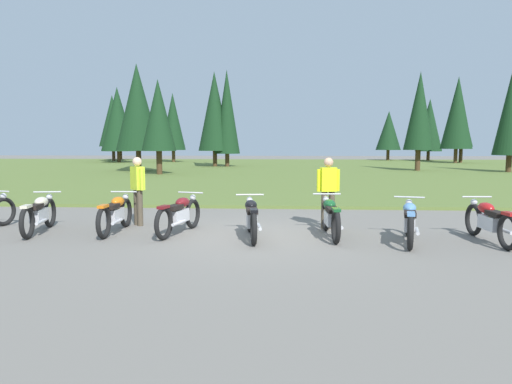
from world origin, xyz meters
TOP-DOWN VIEW (x-y plane):
  - ground_plane at (0.00, 0.00)m, footprint 140.00×140.00m
  - grass_moorland at (0.00, 26.22)m, footprint 80.00×44.00m
  - forest_treeline at (-0.67, 34.58)m, footprint 43.84×29.95m
  - motorcycle_cream at (-4.83, 0.12)m, footprint 0.68×2.09m
  - motorcycle_orange at (-3.14, 0.26)m, footprint 0.62×2.10m
  - motorcycle_maroon at (-1.68, 0.20)m, footprint 0.74×2.06m
  - motorcycle_black at (-0.05, -0.18)m, footprint 0.64×2.09m
  - motorcycle_british_green at (1.63, 0.06)m, footprint 0.62×2.10m
  - motorcycle_sky_blue at (3.16, -0.43)m, footprint 0.74×2.07m
  - motorcycle_red at (4.78, -0.31)m, footprint 0.62×2.10m
  - rider_near_row_end at (1.67, 1.05)m, footprint 0.54×0.28m
  - rider_checking_bike at (-2.92, 1.19)m, footprint 0.41×0.43m

SIDE VIEW (x-z plane):
  - ground_plane at x=0.00m, z-range 0.00..0.00m
  - grass_moorland at x=0.00m, z-range 0.00..0.10m
  - motorcycle_cream at x=-4.83m, z-range 0.00..0.88m
  - motorcycle_orange at x=-3.14m, z-range 0.00..0.88m
  - motorcycle_maroon at x=-1.68m, z-range 0.00..0.88m
  - motorcycle_black at x=-0.05m, z-range 0.00..0.88m
  - motorcycle_british_green at x=1.63m, z-range 0.00..0.88m
  - motorcycle_sky_blue at x=3.16m, z-range 0.00..0.88m
  - motorcycle_red at x=4.78m, z-range 0.00..0.88m
  - rider_near_row_end at x=1.67m, z-range 0.11..1.78m
  - rider_checking_bike at x=-2.92m, z-range 0.11..1.78m
  - forest_treeline at x=-0.67m, z-range -0.01..8.70m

